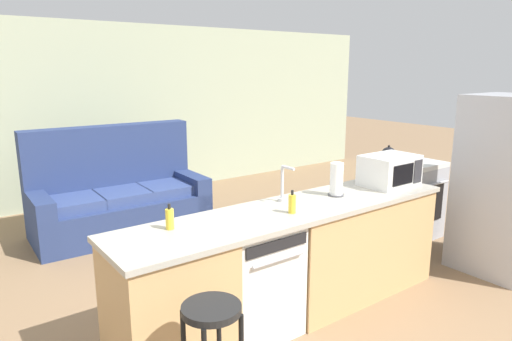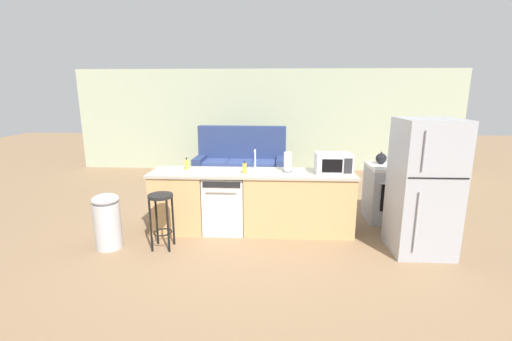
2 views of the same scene
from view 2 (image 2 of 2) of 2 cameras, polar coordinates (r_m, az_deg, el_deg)
ground_plane at (r=5.22m, az=-2.34°, el=-9.86°), size 24.00×24.00×0.00m
wall_back at (r=9.02m, az=1.96°, el=8.35°), size 10.00×0.06×2.60m
kitchen_counter at (r=5.06m, az=0.33°, el=-5.54°), size 2.94×0.66×0.90m
dishwasher at (r=5.10m, az=-5.19°, el=-5.41°), size 0.58×0.61×0.84m
stove_range at (r=5.88m, az=21.65°, el=-3.49°), size 0.76×0.68×0.90m
refrigerator at (r=4.79m, az=26.15°, el=-2.51°), size 0.72×0.73×1.71m
microwave at (r=4.96m, az=12.77°, el=1.20°), size 0.50×0.37×0.28m
sink_faucet at (r=5.07m, az=-0.16°, el=1.66°), size 0.07×0.18×0.30m
paper_towel_roll at (r=4.94m, az=5.29°, el=1.39°), size 0.14×0.14×0.28m
soap_bottle at (r=4.83m, az=-1.93°, el=0.38°), size 0.06×0.06×0.18m
dish_soap_bottle at (r=5.20m, az=-11.49°, el=1.02°), size 0.06×0.06×0.18m
kettle at (r=5.83m, az=20.14°, el=1.90°), size 0.21×0.17×0.19m
bar_stool at (r=4.63m, az=-15.51°, el=-6.29°), size 0.32×0.32×0.74m
trash_bin at (r=4.93m, az=-23.54°, el=-7.66°), size 0.35×0.35×0.74m
couch at (r=7.75m, az=-2.48°, el=0.80°), size 2.02×0.96×1.27m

